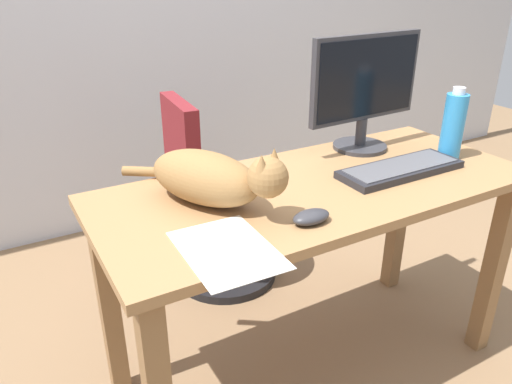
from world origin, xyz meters
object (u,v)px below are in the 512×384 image
object	(u,v)px
office_chair	(214,208)
monitor	(365,88)
water_bottle	(453,125)
cat	(211,177)
keyboard	(401,169)
computer_mouse	(311,217)

from	to	relation	value
office_chair	monitor	xyz separation A→B (m)	(0.38, -0.50, 0.60)
monitor	water_bottle	size ratio (longest dim) A/B	1.91
cat	keyboard	bearing A→B (deg)	-9.11
monitor	cat	size ratio (longest dim) A/B	0.86
office_chair	monitor	bearing A→B (deg)	-52.98
keyboard	water_bottle	bearing A→B (deg)	5.16
water_bottle	monitor	bearing A→B (deg)	132.90
monitor	water_bottle	xyz separation A→B (m)	(0.21, -0.23, -0.11)
computer_mouse	water_bottle	xyz separation A→B (m)	(0.72, 0.16, 0.10)
monitor	computer_mouse	world-z (taller)	monitor
office_chair	cat	xyz separation A→B (m)	(-0.30, -0.65, 0.46)
keyboard	computer_mouse	distance (m)	0.48
monitor	cat	distance (m)	0.71
keyboard	cat	world-z (taller)	cat
keyboard	water_bottle	xyz separation A→B (m)	(0.26, 0.02, 0.10)
office_chair	cat	size ratio (longest dim) A/B	1.58
office_chair	keyboard	distance (m)	0.91
cat	water_bottle	world-z (taller)	water_bottle
keyboard	water_bottle	world-z (taller)	water_bottle
keyboard	cat	size ratio (longest dim) A/B	0.79
keyboard	computer_mouse	bearing A→B (deg)	-163.24
cat	computer_mouse	size ratio (longest dim) A/B	5.09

